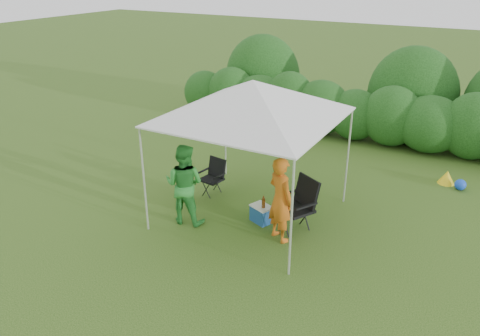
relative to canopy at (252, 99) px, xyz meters
The scene contains 10 objects.
ground 2.51m from the canopy, 90.00° to the right, with size 70.00×70.00×0.00m, color #426420.
hedge 5.74m from the canopy, 88.64° to the left, with size 10.94×1.53×1.80m.
canopy is the anchor object (origin of this frame).
chair_right 2.15m from the canopy, ahead, with size 0.83×0.81×1.07m.
chair_left 2.38m from the canopy, 158.32° to the left, with size 0.56×0.52×0.82m.
man 1.94m from the canopy, 31.80° to the right, with size 0.60×0.40×1.66m, color #C86016.
woman 2.12m from the canopy, 139.96° to the right, with size 0.80×0.62×1.65m, color #2E8C33.
cooler 2.31m from the canopy, 27.05° to the right, with size 0.51×0.45×0.36m.
bottle 2.02m from the canopy, 28.17° to the right, with size 0.07×0.07×0.26m, color #592D0C.
lawn_toy 5.43m from the canopy, 45.66° to the left, with size 0.64×0.54×0.32m.
Camera 1 is at (3.93, -7.07, 4.80)m, focal length 35.00 mm.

